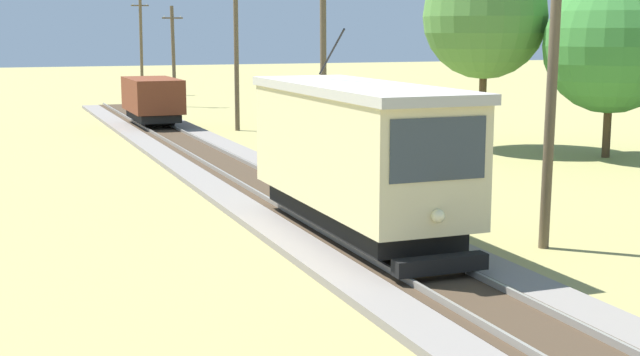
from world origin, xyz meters
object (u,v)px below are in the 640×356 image
utility_pole_near_tram (552,82)px  freight_car (153,99)px  utility_pole_distant (173,55)px  red_tram (357,152)px  tree_left_far (485,17)px  utility_pole_horizon (141,43)px  tree_right_near (611,46)px  utility_pole_far (236,50)px  utility_pole_mid (323,50)px

utility_pole_near_tram → freight_car: bearing=97.7°
utility_pole_near_tram → utility_pole_distant: size_ratio=1.13×
red_tram → utility_pole_distant: bearing=84.4°
utility_pole_distant → tree_left_far: bearing=-73.2°
utility_pole_horizon → tree_right_near: 44.09m
utility_pole_far → utility_pole_distant: utility_pole_far is taller
utility_pole_near_tram → utility_pole_horizon: bearing=90.0°
tree_left_far → utility_pole_near_tram: bearing=-116.6°
utility_pole_near_tram → tree_left_far: 17.73m
utility_pole_distant → freight_car: bearing=-106.4°
utility_pole_distant → utility_pole_horizon: (0.00, 12.42, 0.65)m
tree_left_far → tree_right_near: bearing=-50.5°
red_tram → freight_car: size_ratio=1.64×
freight_car → utility_pole_distant: bearing=73.6°
red_tram → tree_right_near: size_ratio=1.20×
freight_car → utility_pole_horizon: utility_pole_horizon is taller
tree_left_far → utility_pole_mid: bearing=-169.7°
utility_pole_mid → tree_left_far: 8.13m
utility_pole_horizon → tree_right_near: size_ratio=1.12×
freight_car → utility_pole_horizon: bearing=81.4°
utility_pole_far → freight_car: bearing=150.1°
utility_pole_near_tram → utility_pole_horizon: utility_pole_horizon is taller
freight_car → utility_pole_horizon: (3.90, 25.68, 2.53)m
tree_right_near → red_tram: bearing=-147.7°
utility_pole_far → utility_pole_horizon: size_ratio=1.00×
utility_pole_distant → tree_left_far: 27.42m
freight_car → utility_pole_near_tram: 29.04m
utility_pole_far → tree_right_near: utility_pole_far is taller
utility_pole_horizon → freight_car: bearing=-98.6°
red_tram → tree_right_near: 18.04m
tree_left_far → red_tram: bearing=-130.9°
utility_pole_far → tree_left_far: (7.90, -10.66, 1.53)m
freight_car → utility_pole_mid: size_ratio=0.61×
utility_pole_distant → tree_left_far: tree_left_far is taller
utility_pole_mid → utility_pole_far: size_ratio=1.06×
utility_pole_far → utility_pole_distant: (0.00, 15.51, -0.66)m
utility_pole_mid → tree_right_near: 11.53m
utility_pole_near_tram → utility_pole_horizon: 54.37m
utility_pole_horizon → tree_right_near: (11.23, -42.63, 0.37)m
utility_pole_near_tram → tree_left_far: bearing=63.4°
utility_pole_mid → utility_pole_distant: size_ratio=1.26×
utility_pole_mid → utility_pole_horizon: 40.02m
freight_car → red_tram: bearing=-90.0°
utility_pole_far → utility_pole_horizon: 27.93m
utility_pole_far → utility_pole_horizon: (0.00, 27.93, -0.01)m
red_tram → utility_pole_mid: size_ratio=1.01×
freight_car → utility_pole_near_tram: bearing=-82.3°
red_tram → tree_left_far: bearing=49.1°
red_tram → tree_left_far: 18.34m
tree_right_near → utility_pole_horizon: bearing=104.8°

